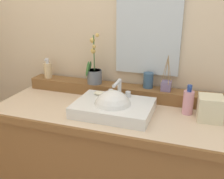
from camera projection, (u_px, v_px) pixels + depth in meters
wall_back at (130, 37)px, 1.82m from camera, size 3.06×0.20×2.44m
vanity_cabinet at (111, 167)px, 1.73m from camera, size 1.42×0.60×0.85m
back_ledge at (121, 91)px, 1.77m from camera, size 1.34×0.13×0.08m
sink_basin at (113, 108)px, 1.52m from camera, size 0.45×0.32×0.26m
soap_bar at (99, 93)px, 1.62m from camera, size 0.07×0.04×0.02m
potted_plant at (94, 73)px, 1.78m from camera, size 0.11×0.11×0.34m
soap_dispenser at (48, 70)px, 1.90m from camera, size 0.06×0.06×0.15m
tumbler_cup at (148, 80)px, 1.70m from camera, size 0.06×0.06×0.10m
reed_diffuser at (166, 85)px, 1.65m from camera, size 0.06×0.08×0.23m
lotion_bottle at (188, 102)px, 1.50m from camera, size 0.06×0.06×0.18m
tissue_box at (210, 108)px, 1.43m from camera, size 0.14×0.14×0.14m
mirror at (148, 34)px, 1.66m from camera, size 0.42×0.02×0.52m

